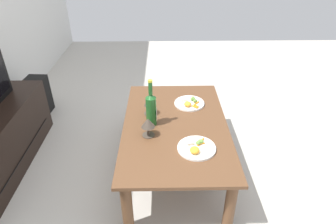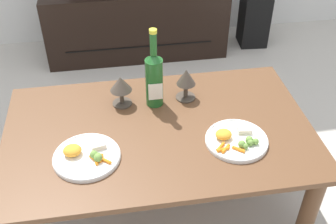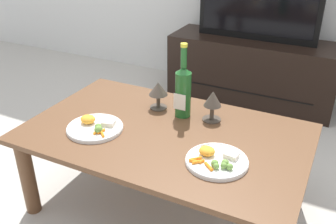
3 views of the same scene
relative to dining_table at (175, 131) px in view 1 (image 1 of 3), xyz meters
name	(u,v)px [view 1 (image 1 of 3)]	position (x,y,z in m)	size (l,w,h in m)	color
ground_plane	(175,167)	(0.00, 0.00, -0.36)	(6.40, 6.40, 0.00)	#B7B2A8
dining_table	(175,131)	(0.00, 0.00, 0.00)	(1.25, 0.76, 0.42)	brown
floor_speaker	(39,95)	(0.89, 1.37, -0.17)	(0.19, 0.19, 0.39)	black
wine_bottle	(151,108)	(0.01, 0.17, 0.20)	(0.08, 0.08, 0.36)	#1E5923
goblet_left	(148,124)	(-0.13, 0.19, 0.16)	(0.09, 0.09, 0.14)	#473D33
goblet_right	(149,103)	(0.15, 0.19, 0.16)	(0.09, 0.09, 0.15)	#473D33
dinner_plate_left	(196,147)	(-0.29, -0.12, 0.08)	(0.25, 0.25, 0.05)	white
dinner_plate_right	(189,103)	(0.29, -0.13, 0.08)	(0.25, 0.25, 0.05)	white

